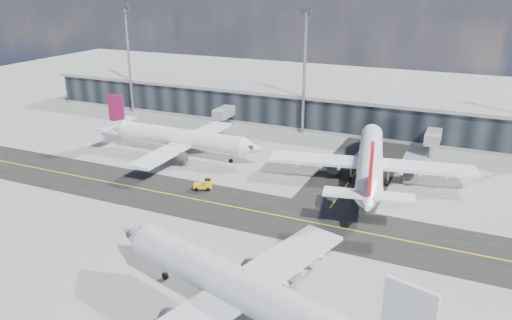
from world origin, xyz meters
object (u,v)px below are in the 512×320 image
object	(u,v)px
airliner_af	(179,138)
airliner_near	(246,292)
baggage_tug	(204,185)
airliner_redtail	(370,161)
service_van	(364,154)

from	to	relation	value
airliner_af	airliner_near	distance (m)	57.25
baggage_tug	airliner_af	bearing A→B (deg)	-158.13
airliner_near	baggage_tug	xyz separation A→B (m)	(-22.30, 29.97, -3.19)
airliner_af	airliner_near	xyz separation A→B (m)	(36.41, -44.18, 0.38)
airliner_af	airliner_redtail	distance (m)	39.88
airliner_redtail	baggage_tug	world-z (taller)	airliner_redtail
airliner_near	airliner_af	bearing A→B (deg)	55.60
airliner_af	service_van	distance (m)	38.79
service_van	airliner_redtail	bearing A→B (deg)	-67.86
airliner_af	airliner_near	world-z (taller)	airliner_near
airliner_redtail	airliner_near	size ratio (longest dim) A/B	1.04
airliner_redtail	service_van	size ratio (longest dim) A/B	7.09
airliner_af	airliner_near	bearing A→B (deg)	39.59
airliner_near	baggage_tug	bearing A→B (deg)	52.76
airliner_near	service_van	distance (m)	58.42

